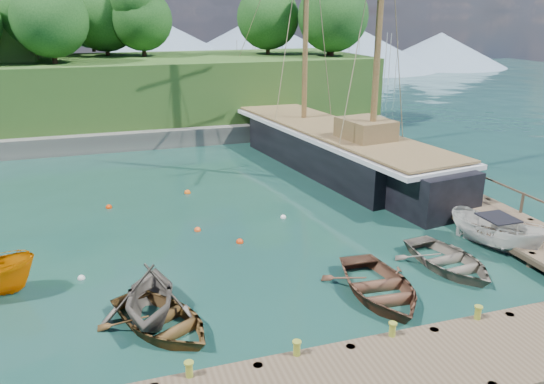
{
  "coord_description": "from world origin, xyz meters",
  "views": [
    {
      "loc": [
        -5.48,
        -16.8,
        9.69
      ],
      "look_at": [
        1.39,
        4.6,
        2.0
      ],
      "focal_mm": 35.0,
      "sensor_mm": 36.0,
      "label": 1
    }
  ],
  "objects_px": {
    "rowboat_3": "(448,268)",
    "rowboat_2": "(379,295)",
    "cabin_boat_white": "(494,248)",
    "schooner": "(334,151)",
    "rowboat_0": "(162,329)",
    "rowboat_1": "(152,319)"
  },
  "relations": [
    {
      "from": "schooner",
      "to": "rowboat_1",
      "type": "bearing_deg",
      "value": -140.52
    },
    {
      "from": "rowboat_0",
      "to": "rowboat_3",
      "type": "xyz_separation_m",
      "value": [
        11.35,
        0.86,
        0.0
      ]
    },
    {
      "from": "rowboat_0",
      "to": "rowboat_1",
      "type": "height_order",
      "value": "rowboat_1"
    },
    {
      "from": "rowboat_0",
      "to": "rowboat_1",
      "type": "bearing_deg",
      "value": 81.81
    },
    {
      "from": "schooner",
      "to": "rowboat_2",
      "type": "bearing_deg",
      "value": -116.93
    },
    {
      "from": "rowboat_0",
      "to": "schooner",
      "type": "xyz_separation_m",
      "value": [
        12.81,
        15.29,
        1.13
      ]
    },
    {
      "from": "rowboat_3",
      "to": "rowboat_2",
      "type": "bearing_deg",
      "value": -169.59
    },
    {
      "from": "cabin_boat_white",
      "to": "rowboat_1",
      "type": "bearing_deg",
      "value": 164.03
    },
    {
      "from": "rowboat_3",
      "to": "cabin_boat_white",
      "type": "bearing_deg",
      "value": 12.0
    },
    {
      "from": "rowboat_0",
      "to": "rowboat_3",
      "type": "height_order",
      "value": "rowboat_3"
    },
    {
      "from": "rowboat_1",
      "to": "rowboat_0",
      "type": "bearing_deg",
      "value": -57.81
    },
    {
      "from": "rowboat_2",
      "to": "cabin_boat_white",
      "type": "distance_m",
      "value": 6.99
    },
    {
      "from": "rowboat_0",
      "to": "rowboat_2",
      "type": "bearing_deg",
      "value": -30.49
    },
    {
      "from": "cabin_boat_white",
      "to": "schooner",
      "type": "distance_m",
      "value": 13.6
    },
    {
      "from": "rowboat_0",
      "to": "rowboat_2",
      "type": "distance_m",
      "value": 7.67
    },
    {
      "from": "rowboat_1",
      "to": "rowboat_2",
      "type": "distance_m",
      "value": 8.0
    },
    {
      "from": "rowboat_2",
      "to": "cabin_boat_white",
      "type": "bearing_deg",
      "value": 21.0
    },
    {
      "from": "rowboat_1",
      "to": "schooner",
      "type": "bearing_deg",
      "value": 59.61
    },
    {
      "from": "rowboat_1",
      "to": "rowboat_3",
      "type": "height_order",
      "value": "rowboat_1"
    },
    {
      "from": "cabin_boat_white",
      "to": "schooner",
      "type": "xyz_separation_m",
      "value": [
        -1.54,
        13.47,
        1.13
      ]
    },
    {
      "from": "rowboat_0",
      "to": "cabin_boat_white",
      "type": "xyz_separation_m",
      "value": [
        14.35,
        1.83,
        0.0
      ]
    },
    {
      "from": "schooner",
      "to": "cabin_boat_white",
      "type": "bearing_deg",
      "value": -92.08
    }
  ]
}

